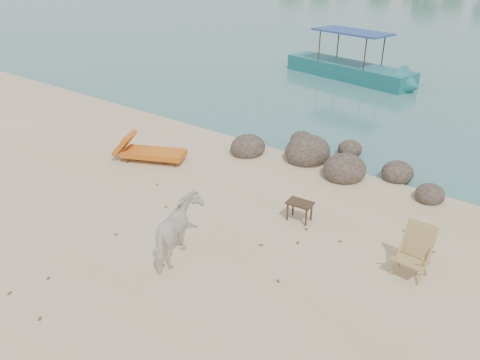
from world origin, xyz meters
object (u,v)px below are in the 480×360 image
Objects in this scene: cow at (179,232)px; boat_near at (352,39)px; deck_chair at (412,255)px; boulders at (321,159)px; lounge_chair at (154,151)px; side_table at (299,212)px.

boat_near is (-4.01, 15.91, 1.19)m from cow.
boulders is at bearing 139.91° from deck_chair.
boulders is 2.75× the size of lounge_chair.
boulders is 5.27m from deck_chair.
boat_near is at bearing 122.68° from deck_chair.
cow is 2.55× the size of side_table.
cow is 1.49× the size of deck_chair.
cow reaches higher than deck_chair.
side_table is at bearing -28.53° from lounge_chair.
boulders is at bearing -56.67° from boat_near.
side_table is at bearing -57.09° from boat_near.
side_table is 0.26× the size of lounge_chair.
cow reaches higher than boulders.
boulders is 4.93m from lounge_chair.
deck_chair is at bearing -14.64° from side_table.
lounge_chair is at bearing -78.58° from boat_near.
boat_near is (0.01, 12.87, 1.47)m from lounge_chair.
boat_near reaches higher than side_table.
boulders reaches higher than lounge_chair.
boulders is at bearing -114.11° from cow.
boulders is 4.22× the size of cow.
boulders is at bearing 9.46° from lounge_chair.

